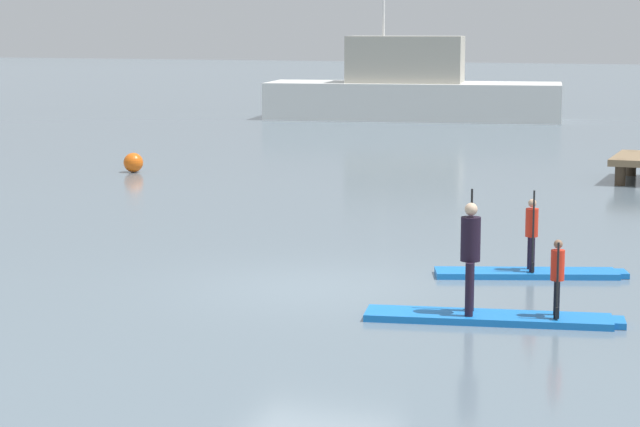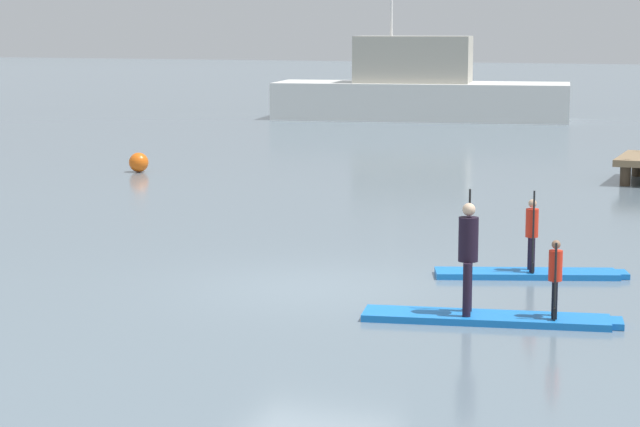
# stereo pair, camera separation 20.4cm
# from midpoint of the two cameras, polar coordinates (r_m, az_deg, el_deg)

# --- Properties ---
(ground_plane) EXTENTS (240.00, 240.00, 0.00)m
(ground_plane) POSITION_cam_midpoint_polar(r_m,az_deg,el_deg) (19.64, -0.47, -3.50)
(ground_plane) COLOR slate
(paddleboard_near) EXTENTS (3.19, 1.65, 0.10)m
(paddleboard_near) POSITION_cam_midpoint_polar(r_m,az_deg,el_deg) (20.86, 9.45, -2.75)
(paddleboard_near) COLOR blue
(paddleboard_near) RESTS_ON ground
(paddler_child_solo) EXTENTS (0.27, 0.40, 1.37)m
(paddler_child_solo) POSITION_cam_midpoint_polar(r_m,az_deg,el_deg) (20.72, 9.50, -0.77)
(paddler_child_solo) COLOR black
(paddler_child_solo) RESTS_ON paddleboard_near
(paddleboard_far) EXTENTS (3.69, 1.40, 0.10)m
(paddleboard_far) POSITION_cam_midpoint_polar(r_m,az_deg,el_deg) (17.65, 7.68, -4.81)
(paddleboard_far) COLOR blue
(paddleboard_far) RESTS_ON ground
(paddler_adult) EXTENTS (0.33, 0.50, 1.76)m
(paddler_adult) POSITION_cam_midpoint_polar(r_m,az_deg,el_deg) (17.47, 6.65, -1.70)
(paddler_adult) COLOR black
(paddler_adult) RESTS_ON paddleboard_far
(paddler_child_front) EXTENTS (0.23, 0.39, 1.10)m
(paddler_child_front) POSITION_cam_midpoint_polar(r_m,az_deg,el_deg) (17.50, 10.61, -2.77)
(paddler_child_front) COLOR black
(paddler_child_front) RESTS_ON paddleboard_far
(fishing_boat_white_large) EXTENTS (13.52, 6.21, 8.46)m
(fishing_boat_white_large) POSITION_cam_midpoint_polar(r_m,az_deg,el_deg) (55.43, 4.14, 5.75)
(fishing_boat_white_large) COLOR silver
(fishing_boat_white_large) RESTS_ON ground
(mooring_buoy_near) EXTENTS (0.56, 0.56, 0.56)m
(mooring_buoy_near) POSITION_cam_midpoint_polar(r_m,az_deg,el_deg) (35.57, -8.80, 2.35)
(mooring_buoy_near) COLOR orange
(mooring_buoy_near) RESTS_ON ground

